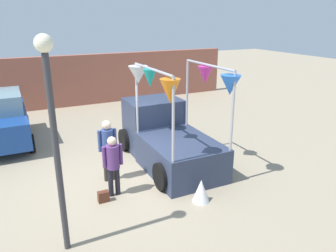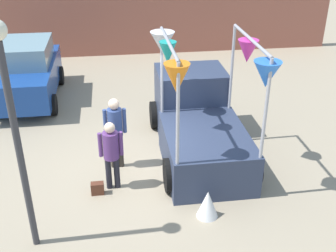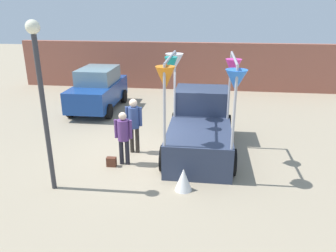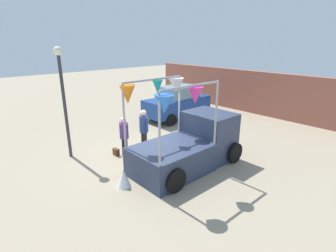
{
  "view_description": "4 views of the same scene",
  "coord_description": "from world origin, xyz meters",
  "px_view_note": "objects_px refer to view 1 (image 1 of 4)",
  "views": [
    {
      "loc": [
        -2.67,
        -8.07,
        4.45
      ],
      "look_at": [
        1.22,
        -0.1,
        1.47
      ],
      "focal_mm": 35.0,
      "sensor_mm": 36.0,
      "label": 1
    },
    {
      "loc": [
        -0.47,
        -8.51,
        5.6
      ],
      "look_at": [
        0.71,
        -0.06,
        1.15
      ],
      "focal_mm": 45.0,
      "sensor_mm": 36.0,
      "label": 2
    },
    {
      "loc": [
        1.79,
        -9.27,
        4.46
      ],
      "look_at": [
        0.69,
        -0.57,
        1.24
      ],
      "focal_mm": 35.0,
      "sensor_mm": 36.0,
      "label": 3
    },
    {
      "loc": [
        7.57,
        -5.72,
        4.38
      ],
      "look_at": [
        1.0,
        0.18,
        1.48
      ],
      "focal_mm": 28.0,
      "sensor_mm": 36.0,
      "label": 4
    }
  ],
  "objects_px": {
    "parked_car": "(1,119)",
    "person_vendor": "(108,145)",
    "vendor_truck": "(166,134)",
    "person_customer": "(113,161)",
    "handbag": "(104,197)",
    "street_lamp": "(53,120)",
    "folded_kite_bundle_white": "(201,191)"
  },
  "relations": [
    {
      "from": "vendor_truck",
      "to": "handbag",
      "type": "distance_m",
      "value": 3.11
    },
    {
      "from": "folded_kite_bundle_white",
      "to": "person_vendor",
      "type": "bearing_deg",
      "value": 129.47
    },
    {
      "from": "parked_car",
      "to": "folded_kite_bundle_white",
      "type": "xyz_separation_m",
      "value": [
        4.4,
        -6.56,
        -0.64
      ]
    },
    {
      "from": "person_customer",
      "to": "person_vendor",
      "type": "distance_m",
      "value": 0.87
    },
    {
      "from": "person_customer",
      "to": "street_lamp",
      "type": "height_order",
      "value": "street_lamp"
    },
    {
      "from": "person_customer",
      "to": "handbag",
      "type": "height_order",
      "value": "person_customer"
    },
    {
      "from": "handbag",
      "to": "folded_kite_bundle_white",
      "type": "distance_m",
      "value": 2.46
    },
    {
      "from": "street_lamp",
      "to": "folded_kite_bundle_white",
      "type": "distance_m",
      "value": 4.14
    },
    {
      "from": "parked_car",
      "to": "folded_kite_bundle_white",
      "type": "height_order",
      "value": "parked_car"
    },
    {
      "from": "parked_car",
      "to": "handbag",
      "type": "relative_size",
      "value": 14.29
    },
    {
      "from": "parked_car",
      "to": "vendor_truck",
      "type": "bearing_deg",
      "value": -39.24
    },
    {
      "from": "parked_car",
      "to": "folded_kite_bundle_white",
      "type": "relative_size",
      "value": 6.67
    },
    {
      "from": "handbag",
      "to": "vendor_truck",
      "type": "bearing_deg",
      "value": 33.18
    },
    {
      "from": "person_vendor",
      "to": "folded_kite_bundle_white",
      "type": "relative_size",
      "value": 2.97
    },
    {
      "from": "folded_kite_bundle_white",
      "to": "person_customer",
      "type": "bearing_deg",
      "value": 145.93
    },
    {
      "from": "street_lamp",
      "to": "vendor_truck",
      "type": "bearing_deg",
      "value": 39.7
    },
    {
      "from": "vendor_truck",
      "to": "handbag",
      "type": "xyz_separation_m",
      "value": [
        -2.53,
        -1.65,
        -0.74
      ]
    },
    {
      "from": "parked_car",
      "to": "street_lamp",
      "type": "bearing_deg",
      "value": -81.25
    },
    {
      "from": "vendor_truck",
      "to": "parked_car",
      "type": "bearing_deg",
      "value": 140.76
    },
    {
      "from": "parked_car",
      "to": "person_vendor",
      "type": "bearing_deg",
      "value": -59.12
    },
    {
      "from": "folded_kite_bundle_white",
      "to": "vendor_truck",
      "type": "bearing_deg",
      "value": 83.42
    },
    {
      "from": "person_vendor",
      "to": "person_customer",
      "type": "bearing_deg",
      "value": -97.82
    },
    {
      "from": "person_vendor",
      "to": "handbag",
      "type": "height_order",
      "value": "person_vendor"
    },
    {
      "from": "person_customer",
      "to": "handbag",
      "type": "relative_size",
      "value": 5.8
    },
    {
      "from": "person_vendor",
      "to": "street_lamp",
      "type": "bearing_deg",
      "value": -123.21
    },
    {
      "from": "parked_car",
      "to": "person_vendor",
      "type": "relative_size",
      "value": 2.24
    },
    {
      "from": "vendor_truck",
      "to": "person_customer",
      "type": "bearing_deg",
      "value": -146.29
    },
    {
      "from": "vendor_truck",
      "to": "street_lamp",
      "type": "relative_size",
      "value": 0.99
    },
    {
      "from": "street_lamp",
      "to": "folded_kite_bundle_white",
      "type": "xyz_separation_m",
      "value": [
        3.34,
        0.32,
        -2.41
      ]
    },
    {
      "from": "person_vendor",
      "to": "street_lamp",
      "type": "distance_m",
      "value": 3.34
    },
    {
      "from": "vendor_truck",
      "to": "person_vendor",
      "type": "xyz_separation_m",
      "value": [
        -2.06,
        -0.59,
        0.21
      ]
    },
    {
      "from": "folded_kite_bundle_white",
      "to": "handbag",
      "type": "bearing_deg",
      "value": 154.41
    }
  ]
}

